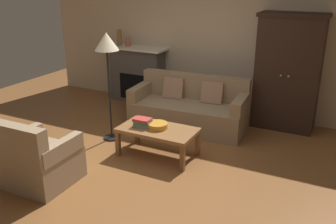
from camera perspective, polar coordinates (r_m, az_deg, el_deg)
name	(u,v)px	position (r m, az deg, el deg)	size (l,w,h in m)	color
ground_plane	(147,163)	(5.23, -3.16, -7.83)	(9.60, 9.60, 0.00)	brown
back_wall	(215,36)	(7.02, 7.25, 11.41)	(7.20, 0.10, 2.80)	beige
fireplace	(137,74)	(7.63, -4.75, 5.83)	(1.26, 0.48, 1.12)	#4C4947
armoire	(288,72)	(6.45, 17.85, 5.80)	(1.06, 0.57, 1.91)	black
couch	(189,109)	(6.34, 3.29, 0.46)	(1.97, 0.98, 0.86)	#937A5B
coffee_table	(158,132)	(5.30, -1.57, -3.07)	(1.10, 0.60, 0.42)	olive
fruit_bowl	(158,126)	(5.27, -1.58, -2.08)	(0.29, 0.29, 0.08)	orange
book_stack	(143,122)	(5.32, -3.87, -1.61)	(0.26, 0.20, 0.13)	gray
mantel_vase_bronze	(119,38)	(7.67, -7.44, 11.22)	(0.10, 0.10, 0.31)	olive
mantel_vase_terracotta	(128,42)	(7.57, -6.14, 10.61)	(0.10, 0.10, 0.17)	#A86042
armchair_near_left	(39,161)	(4.88, -19.17, -7.08)	(0.79, 0.78, 0.88)	#997F60
floor_lamp	(107,48)	(5.62, -9.34, 9.63)	(0.36, 0.36, 1.68)	black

